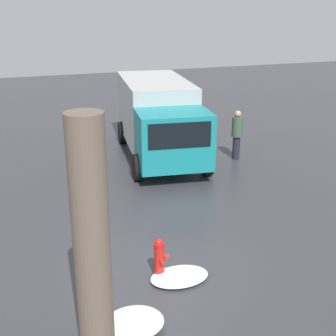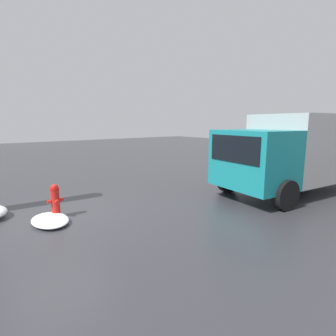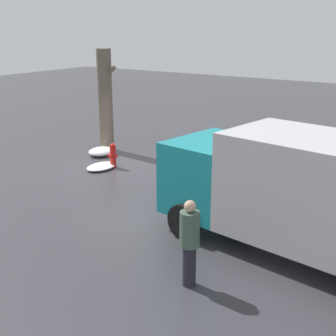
# 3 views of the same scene
# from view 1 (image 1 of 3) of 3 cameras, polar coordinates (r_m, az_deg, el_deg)

# --- Properties ---
(ground_plane) EXTENTS (60.00, 60.00, 0.00)m
(ground_plane) POSITION_cam_1_polar(r_m,az_deg,el_deg) (10.32, -1.07, -13.12)
(ground_plane) COLOR #38383D
(fire_hydrant) EXTENTS (0.42, 0.32, 0.91)m
(fire_hydrant) POSITION_cam_1_polar(r_m,az_deg,el_deg) (10.08, -1.06, -10.89)
(fire_hydrant) COLOR red
(fire_hydrant) RESTS_ON ground_plane
(tree_trunk) EXTENTS (0.89, 0.58, 4.14)m
(tree_trunk) POSITION_cam_1_polar(r_m,az_deg,el_deg) (7.39, -9.30, -8.98)
(tree_trunk) COLOR #6B5B4C
(tree_trunk) RESTS_ON ground_plane
(delivery_truck) EXTENTS (6.80, 3.34, 2.79)m
(delivery_truck) POSITION_cam_1_polar(r_m,az_deg,el_deg) (17.55, -1.15, 6.34)
(delivery_truck) COLOR teal
(delivery_truck) RESTS_ON ground_plane
(pedestrian) EXTENTS (0.40, 0.40, 1.83)m
(pedestrian) POSITION_cam_1_polar(r_m,az_deg,el_deg) (17.47, 8.40, 4.26)
(pedestrian) COLOR #23232D
(pedestrian) RESTS_ON ground_plane
(snow_pile_by_hydrant) EXTENTS (0.94, 1.12, 0.31)m
(snow_pile_by_hydrant) POSITION_cam_1_polar(r_m,az_deg,el_deg) (8.85, -4.21, -18.33)
(snow_pile_by_hydrant) COLOR white
(snow_pile_by_hydrant) RESTS_ON ground_plane
(snow_pile_curbside) EXTENTS (0.85, 1.27, 0.16)m
(snow_pile_curbside) POSITION_cam_1_polar(r_m,az_deg,el_deg) (10.18, 1.40, -13.09)
(snow_pile_curbside) COLOR white
(snow_pile_curbside) RESTS_ON ground_plane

